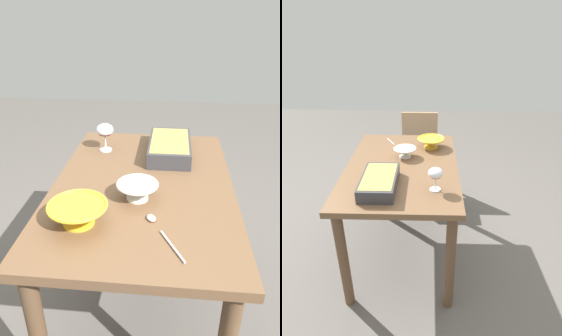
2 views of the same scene
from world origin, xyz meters
TOP-DOWN VIEW (x-y plane):
  - ground_plane at (0.00, 0.00)m, footprint 8.00×8.00m
  - dining_table at (0.00, 0.00)m, footprint 1.15×0.76m
  - wine_glass at (-0.33, -0.23)m, footprint 0.09×0.09m
  - casserole_dish at (-0.31, 0.11)m, footprint 0.37×0.20m
  - mixing_bowl at (0.13, -0.01)m, footprint 0.17×0.17m
  - small_bowl at (0.31, -0.20)m, footprint 0.21×0.21m
  - serving_spoon at (0.32, 0.08)m, footprint 0.24×0.14m

SIDE VIEW (x-z plane):
  - ground_plane at x=0.00m, z-range 0.00..0.00m
  - dining_table at x=0.00m, z-range 0.27..1.03m
  - serving_spoon at x=0.32m, z-range 0.76..0.78m
  - mixing_bowl at x=0.13m, z-range 0.77..0.84m
  - casserole_dish at x=-0.31m, z-range 0.77..0.85m
  - small_bowl at x=0.31m, z-range 0.77..0.85m
  - wine_glass at x=-0.33m, z-range 0.80..0.94m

